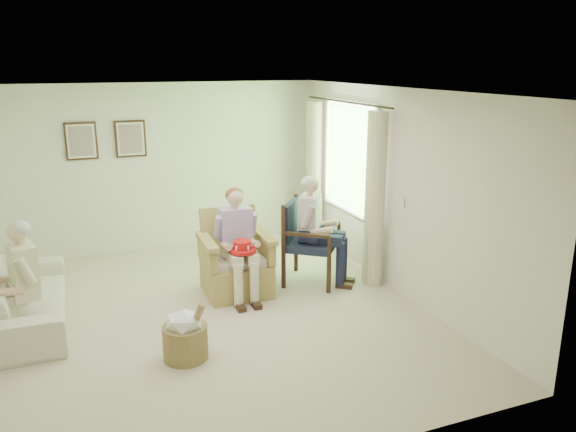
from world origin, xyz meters
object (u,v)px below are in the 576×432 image
object	(u,v)px
wood_armchair	(309,237)
person_wicker	(238,236)
sofa	(26,298)
person_dark	(315,223)
hatbox	(185,334)
person_sofa	(19,275)
red_hat	(242,248)
wicker_armchair	(236,267)

from	to	relation	value
wood_armchair	person_wicker	world-z (taller)	person_wicker
sofa	person_wicker	world-z (taller)	person_wicker
person_dark	hatbox	size ratio (longest dim) A/B	2.15
person_wicker	person_dark	bearing A→B (deg)	2.37
person_sofa	red_hat	size ratio (longest dim) A/B	3.86
sofa	red_hat	size ratio (longest dim) A/B	6.38
person_wicker	sofa	bearing A→B (deg)	177.59
wicker_armchair	sofa	bearing A→B (deg)	-179.12
wood_armchair	person_sofa	distance (m)	3.56
wood_armchair	red_hat	size ratio (longest dim) A/B	3.32
person_sofa	red_hat	distance (m)	2.47
wicker_armchair	hatbox	xyz separation A→B (m)	(-0.96, -1.45, -0.08)
wood_armchair	sofa	distance (m)	3.55
person_wicker	wicker_armchair	bearing A→B (deg)	91.06
red_hat	hatbox	world-z (taller)	red_hat
wicker_armchair	wood_armchair	xyz separation A→B (m)	(1.06, 0.06, 0.26)
hatbox	person_dark	bearing A→B (deg)	33.46
person_wicker	person_dark	size ratio (longest dim) A/B	0.95
red_hat	hatbox	xyz separation A→B (m)	(-0.95, -1.10, -0.45)
wood_armchair	person_dark	bearing A→B (deg)	-142.96
person_sofa	person_dark	bearing A→B (deg)	79.33
wicker_armchair	wood_armchair	distance (m)	1.09
wicker_armchair	person_sofa	xyz separation A→B (m)	(-2.47, -0.38, 0.38)
person_dark	red_hat	bearing A→B (deg)	139.14
red_hat	hatbox	bearing A→B (deg)	-130.73
wood_armchair	person_dark	xyz separation A→B (m)	(-0.00, -0.18, 0.26)
wicker_armchair	wood_armchair	size ratio (longest dim) A/B	0.98
wicker_armchair	red_hat	xyz separation A→B (m)	(-0.00, -0.35, 0.37)
wicker_armchair	person_wicker	distance (m)	0.48
wood_armchair	person_sofa	xyz separation A→B (m)	(-3.53, -0.44, 0.12)
sofa	person_dark	distance (m)	3.58
hatbox	sofa	bearing A→B (deg)	136.16
wood_armchair	hatbox	xyz separation A→B (m)	(-2.02, -1.51, -0.34)
person_wicker	person_sofa	world-z (taller)	person_wicker
wicker_armchair	sofa	world-z (taller)	wicker_armchair
wood_armchair	wicker_armchair	bearing A→B (deg)	130.43
person_wicker	red_hat	size ratio (longest dim) A/B	4.15
wicker_armchair	person_wicker	size ratio (longest dim) A/B	0.79
person_sofa	person_wicker	bearing A→B (deg)	80.58
sofa	person_dark	xyz separation A→B (m)	(3.53, -0.13, 0.55)
person_dark	person_sofa	bearing A→B (deg)	131.27
sofa	person_dark	bearing A→B (deg)	-92.03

